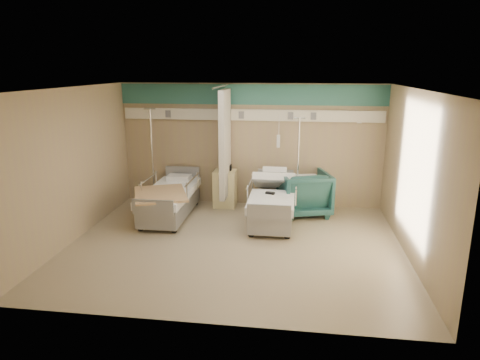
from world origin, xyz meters
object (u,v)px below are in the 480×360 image
(iv_stand_right, at_px, (297,193))
(iv_stand_left, at_px, (154,184))
(bed_right, at_px, (272,207))
(bedside_cabinet, at_px, (225,189))
(visitor_armchair, at_px, (304,193))
(bed_left, at_px, (170,203))

(iv_stand_right, height_order, iv_stand_left, iv_stand_left)
(bed_right, relative_size, iv_stand_left, 0.96)
(bedside_cabinet, bearing_deg, visitor_armchair, -9.46)
(iv_stand_left, bearing_deg, visitor_armchair, -5.67)
(iv_stand_right, relative_size, iv_stand_left, 0.94)
(bed_left, relative_size, iv_stand_right, 1.02)
(bed_left, xyz_separation_m, iv_stand_left, (-0.68, 0.95, 0.14))
(visitor_armchair, bearing_deg, bedside_cabinet, -25.14)
(bed_left, height_order, bedside_cabinet, bedside_cabinet)
(iv_stand_left, bearing_deg, bedside_cabinet, -1.67)
(bed_left, xyz_separation_m, bedside_cabinet, (1.05, 0.90, 0.11))
(bed_right, distance_m, bedside_cabinet, 1.46)
(bedside_cabinet, distance_m, visitor_armchair, 1.83)
(visitor_armchair, xyz_separation_m, iv_stand_right, (-0.15, 0.13, -0.05))
(bed_right, xyz_separation_m, iv_stand_right, (0.50, 0.73, 0.12))
(bed_right, xyz_separation_m, iv_stand_left, (-2.88, 0.95, 0.14))
(bedside_cabinet, xyz_separation_m, visitor_armchair, (1.80, -0.30, 0.06))
(visitor_armchair, relative_size, iv_stand_left, 0.47)
(bed_left, bearing_deg, iv_stand_left, 125.45)
(bed_right, height_order, bed_left, same)
(bed_left, distance_m, visitor_armchair, 2.92)
(bed_right, distance_m, visitor_armchair, 0.90)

